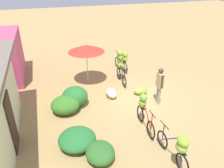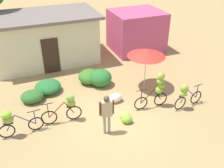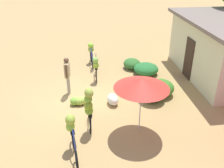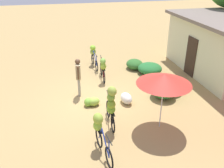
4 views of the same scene
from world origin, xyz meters
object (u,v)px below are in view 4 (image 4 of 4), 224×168
building_low (221,46)px  produce_sack (126,98)px  banana_pile_on_ground (91,102)px  bicycle_center_loaded (111,105)px  bicycle_by_shop (100,131)px  market_umbrella (164,79)px  bicycle_near_pile (103,68)px  person_vendor (78,73)px  bicycle_leftmost (93,54)px

building_low → produce_sack: size_ratio=8.91×
building_low → banana_pile_on_ground: 7.58m
bicycle_center_loaded → bicycle_by_shop: bearing=-28.2°
bicycle_by_shop → banana_pile_on_ground: size_ratio=2.13×
produce_sack → market_umbrella: bearing=20.7°
building_low → bicycle_near_pile: size_ratio=3.70×
banana_pile_on_ground → person_vendor: (-0.99, -0.36, 0.89)m
produce_sack → bicycle_by_shop: bearing=-30.8°
person_vendor → bicycle_by_shop: bearing=4.0°
market_umbrella → bicycle_near_pile: bearing=-163.5°
market_umbrella → person_vendor: market_umbrella is taller
market_umbrella → bicycle_by_shop: market_umbrella is taller
bicycle_leftmost → bicycle_center_loaded: bearing=-3.1°
market_umbrella → bicycle_near_pile: market_umbrella is taller
market_umbrella → bicycle_center_loaded: size_ratio=1.22×
bicycle_near_pile → produce_sack: 2.48m
banana_pile_on_ground → produce_sack: (0.13, 1.49, 0.05)m
bicycle_leftmost → person_vendor: person_vendor is taller
banana_pile_on_ground → produce_sack: bearing=85.0°
banana_pile_on_ground → produce_sack: produce_sack is taller
produce_sack → bicycle_near_pile: bearing=-167.1°
market_umbrella → bicycle_center_loaded: 1.98m
market_umbrella → bicycle_near_pile: size_ratio=1.23×
building_low → bicycle_center_loaded: bearing=-60.9°
produce_sack → bicycle_center_loaded: bearing=-32.5°
market_umbrella → bicycle_leftmost: size_ratio=1.22×
bicycle_leftmost → bicycle_by_shop: (7.15, -0.91, 0.02)m
produce_sack → person_vendor: (-1.12, -1.85, 0.84)m
bicycle_center_loaded → bicycle_leftmost: bearing=176.9°
building_low → market_umbrella: size_ratio=3.01×
bicycle_near_pile → person_vendor: 1.84m
building_low → bicycle_center_loaded: (3.73, -6.71, -0.50)m
banana_pile_on_ground → produce_sack: size_ratio=1.07×
building_low → bicycle_by_shop: bearing=-56.5°
bicycle_center_loaded → bicycle_near_pile: bearing=173.3°
market_umbrella → bicycle_by_shop: (0.78, -2.30, -1.16)m
bicycle_center_loaded → building_low: bearing=119.1°
bicycle_near_pile → building_low: bearing=88.0°
building_low → person_vendor: bearing=-82.3°
market_umbrella → bicycle_by_shop: 2.69m
bicycle_by_shop → produce_sack: bearing=149.2°
building_low → bicycle_center_loaded: 7.69m
bicycle_near_pile → bicycle_center_loaded: size_ratio=0.99×
bicycle_leftmost → bicycle_center_loaded: size_ratio=1.00×
bicycle_leftmost → produce_sack: size_ratio=2.43×
building_low → produce_sack: building_low is taller
produce_sack → bicycle_leftmost: bearing=-171.3°
banana_pile_on_ground → person_vendor: 1.38m
bicycle_near_pile → bicycle_center_loaded: 3.99m
banana_pile_on_ground → market_umbrella: bearing=47.5°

